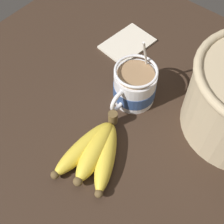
# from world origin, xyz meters

# --- Properties ---
(table) EXTENTS (0.93, 0.93, 0.03)m
(table) POSITION_xyz_m (0.00, 0.00, 0.02)
(table) COLOR #332319
(table) RESTS_ON ground
(coffee_mug) EXTENTS (0.14, 0.09, 0.16)m
(coffee_mug) POSITION_xyz_m (-0.08, -0.02, 0.07)
(coffee_mug) COLOR silver
(coffee_mug) RESTS_ON table
(banana_bunch) EXTENTS (0.18, 0.12, 0.04)m
(banana_bunch) POSITION_xyz_m (0.09, 0.01, 0.05)
(banana_bunch) COLOR brown
(banana_bunch) RESTS_ON table
(napkin) EXTENTS (0.14, 0.10, 0.01)m
(napkin) POSITION_xyz_m (-0.21, -0.14, 0.03)
(napkin) COLOR beige
(napkin) RESTS_ON table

